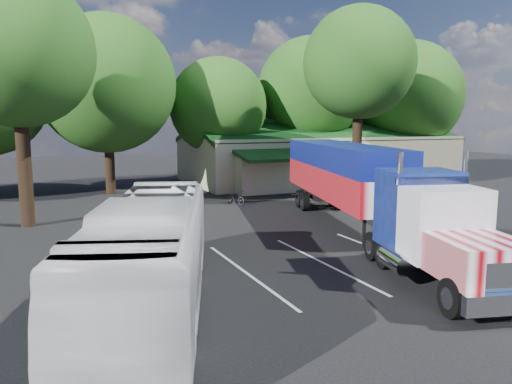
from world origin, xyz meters
name	(u,v)px	position (x,y,z in m)	size (l,w,h in m)	color
ground	(260,232)	(0.00, 0.00, 0.00)	(120.00, 120.00, 0.00)	black
event_hall	(318,156)	(13.74, 17.81, 2.21)	(24.20, 14.12, 5.55)	#BDB38C
tree_row_c	(107,84)	(-5.00, 16.20, 8.04)	(10.00, 10.00, 13.05)	black
tree_row_d	(218,106)	(4.00, 17.50, 6.58)	(8.00, 8.00, 10.60)	black
tree_row_e	(311,91)	(13.00, 18.00, 8.09)	(9.60, 9.60, 12.90)	black
tree_row_f	(408,96)	(23.00, 16.80, 7.79)	(10.40, 10.40, 13.00)	black
tree_near_left	(17,51)	(-10.50, 6.00, 8.81)	(7.60, 7.60, 12.65)	black
tree_near_right	(359,63)	(11.50, 8.50, 9.46)	(8.00, 8.00, 13.50)	black
semi_truck	(359,182)	(4.24, -2.11, 2.48)	(7.90, 20.91, 4.39)	black
woman	(417,232)	(4.50, -6.00, 0.80)	(0.58, 0.38, 1.60)	black
bicycle	(236,198)	(1.80, 8.00, 0.45)	(0.60, 1.71, 0.90)	black
tour_bus	(151,254)	(-7.00, -8.00, 1.63)	(2.74, 11.71, 3.26)	silver
silver_sedan	(328,181)	(11.11, 11.69, 0.67)	(1.41, 4.06, 1.34)	#989A9F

